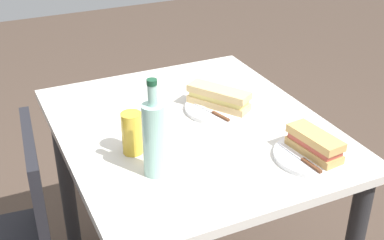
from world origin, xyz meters
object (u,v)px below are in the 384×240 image
at_px(plate_far, 313,155).
at_px(knife_far, 303,159).
at_px(baguette_sandwich_near, 219,97).
at_px(water_bottle, 154,138).
at_px(dining_table, 192,158).
at_px(baguette_sandwich_far, 315,144).
at_px(beer_glass, 132,133).
at_px(knife_near, 213,112).
at_px(plate_near, 218,108).

relative_size(plate_far, knife_far, 1.31).
distance_m(baguette_sandwich_near, plate_far, 0.41).
height_order(plate_far, water_bottle, water_bottle).
relative_size(dining_table, baguette_sandwich_far, 5.29).
height_order(plate_far, beer_glass, beer_glass).
height_order(dining_table, water_bottle, water_bottle).
distance_m(dining_table, knife_near, 0.17).
distance_m(baguette_sandwich_far, knife_far, 0.06).
height_order(knife_near, baguette_sandwich_far, baguette_sandwich_far).
xyz_separation_m(plate_near, knife_far, (-0.41, -0.06, 0.01)).
distance_m(plate_near, baguette_sandwich_near, 0.04).
relative_size(baguette_sandwich_near, knife_far, 1.25).
bearing_deg(plate_near, water_bottle, 128.25).
bearing_deg(water_bottle, dining_table, -45.47).
height_order(plate_far, baguette_sandwich_far, baguette_sandwich_far).
distance_m(plate_near, water_bottle, 0.45).
relative_size(baguette_sandwich_far, beer_glass, 1.42).
height_order(baguette_sandwich_far, water_bottle, water_bottle).
distance_m(plate_far, knife_far, 0.06).
xyz_separation_m(plate_far, knife_far, (-0.02, 0.05, 0.01)).
xyz_separation_m(knife_near, knife_far, (-0.37, -0.10, 0.00)).
height_order(water_bottle, beer_glass, water_bottle).
relative_size(baguette_sandwich_far, knife_far, 1.05).
distance_m(plate_far, water_bottle, 0.49).
height_order(knife_far, water_bottle, water_bottle).
height_order(baguette_sandwich_near, knife_far, baguette_sandwich_near).
height_order(plate_near, plate_far, same).
bearing_deg(knife_near, plate_near, -46.66).
height_order(baguette_sandwich_near, baguette_sandwich_far, same).
height_order(dining_table, plate_far, plate_far).
xyz_separation_m(dining_table, beer_glass, (-0.08, 0.23, 0.20)).
bearing_deg(baguette_sandwich_far, beer_glass, 61.67).
bearing_deg(beer_glass, water_bottle, -171.46).
bearing_deg(plate_far, dining_table, 36.28).
xyz_separation_m(water_bottle, beer_glass, (0.13, 0.02, -0.05)).
bearing_deg(baguette_sandwich_near, beer_glass, 110.65).
relative_size(dining_table, knife_far, 5.54).
height_order(plate_near, baguette_sandwich_near, baguette_sandwich_near).
height_order(knife_near, beer_glass, beer_glass).
height_order(baguette_sandwich_near, plate_far, baguette_sandwich_near).
distance_m(baguette_sandwich_near, water_bottle, 0.44).
height_order(dining_table, knife_far, knife_far).
relative_size(water_bottle, beer_glass, 2.20).
bearing_deg(plate_near, knife_near, 133.34).
relative_size(baguette_sandwich_near, baguette_sandwich_far, 1.20).
bearing_deg(dining_table, knife_far, -151.22).
bearing_deg(plate_far, knife_near, 23.53).
height_order(knife_far, beer_glass, beer_glass).
bearing_deg(plate_far, baguette_sandwich_near, 15.96).
bearing_deg(knife_near, baguette_sandwich_near, -46.66).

